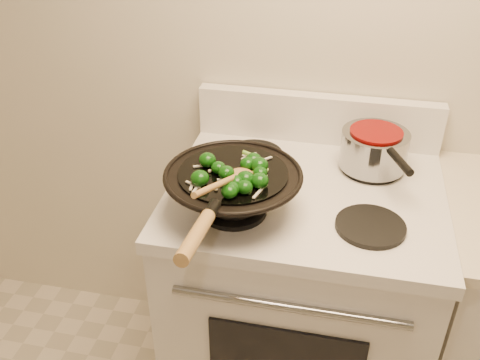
# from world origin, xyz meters

# --- Properties ---
(stove) EXTENTS (0.78, 0.67, 1.08)m
(stove) POSITION_xyz_m (-0.05, 1.17, 0.47)
(stove) COLOR white
(stove) RESTS_ON ground
(wok) EXTENTS (0.36, 0.60, 0.18)m
(wok) POSITION_xyz_m (-0.23, 1.02, 0.99)
(wok) COLOR black
(wok) RESTS_ON stove
(stirfry) EXTENTS (0.21, 0.24, 0.04)m
(stirfry) POSITION_xyz_m (-0.22, 0.99, 1.06)
(stirfry) COLOR #0B3909
(stirfry) RESTS_ON wok
(wooden_spoon) EXTENTS (0.10, 0.26, 0.09)m
(wooden_spoon) POSITION_xyz_m (-0.22, 0.94, 1.07)
(wooden_spoon) COLOR olive
(wooden_spoon) RESTS_ON wok
(saucepan) EXTENTS (0.20, 0.31, 0.12)m
(saucepan) POSITION_xyz_m (0.13, 1.32, 0.99)
(saucepan) COLOR gray
(saucepan) RESTS_ON stove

